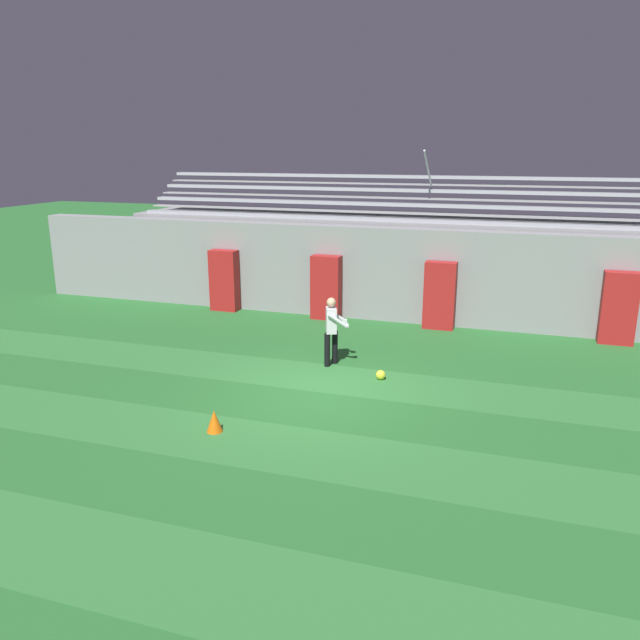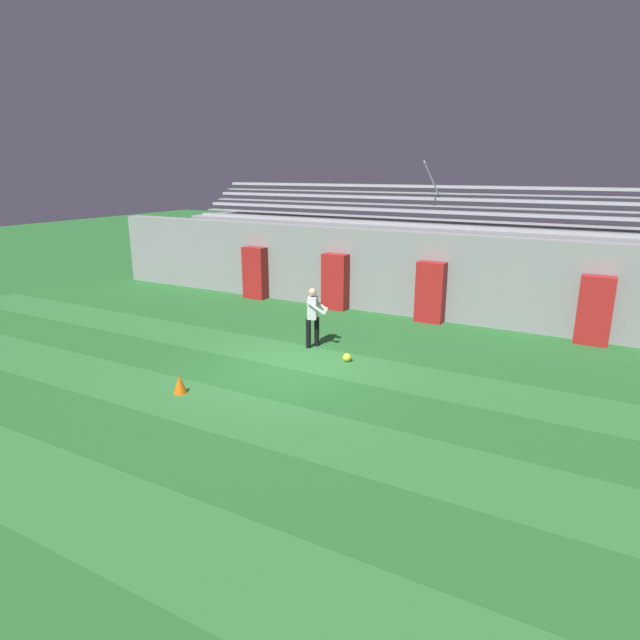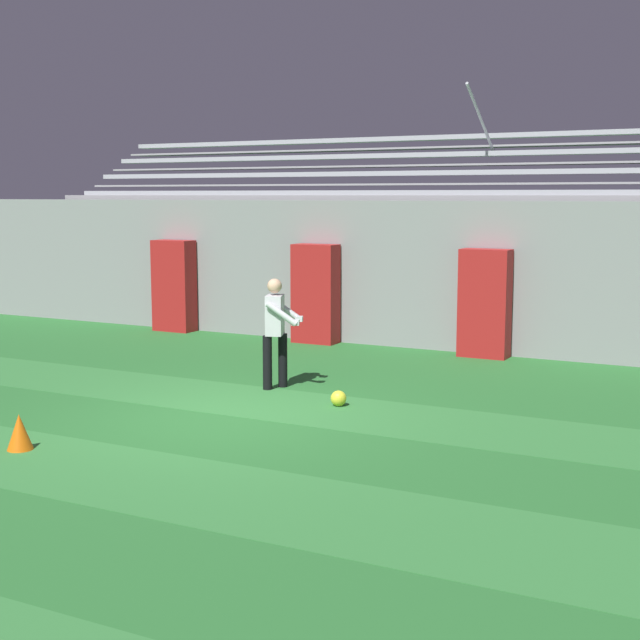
{
  "view_description": "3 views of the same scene",
  "coord_description": "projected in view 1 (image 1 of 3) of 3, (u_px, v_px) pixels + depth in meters",
  "views": [
    {
      "loc": [
        3.84,
        -11.71,
        5.07
      ],
      "look_at": [
        -0.81,
        2.57,
        0.92
      ],
      "focal_mm": 35.0,
      "sensor_mm": 36.0,
      "label": 1
    },
    {
      "loc": [
        6.7,
        -10.3,
        4.76
      ],
      "look_at": [
        0.0,
        1.77,
        0.86
      ],
      "focal_mm": 30.0,
      "sensor_mm": 36.0,
      "label": 2
    },
    {
      "loc": [
        6.32,
        -9.53,
        2.91
      ],
      "look_at": [
        0.13,
        2.55,
        1.0
      ],
      "focal_mm": 50.0,
      "sensor_mm": 36.0,
      "label": 3
    }
  ],
  "objects": [
    {
      "name": "turf_stripe_near",
      "position": [
        168.0,
        571.0,
        7.73
      ],
      "size": [
        28.0,
        1.76,
        0.01
      ],
      "primitive_type": "cube",
      "color": "#337A38",
      "rests_on": "ground"
    },
    {
      "name": "soccer_ball",
      "position": [
        381.0,
        375.0,
        14.11
      ],
      "size": [
        0.22,
        0.22,
        0.22
      ],
      "primitive_type": "sphere",
      "color": "yellow",
      "rests_on": "ground"
    },
    {
      "name": "back_wall",
      "position": [
        386.0,
        274.0,
        18.82
      ],
      "size": [
        24.0,
        0.6,
        2.8
      ],
      "primitive_type": "cube",
      "color": "gray",
      "rests_on": "ground"
    },
    {
      "name": "turf_stripe_mid",
      "position": [
        275.0,
        446.0,
        10.96
      ],
      "size": [
        28.0,
        1.76,
        0.01
      ],
      "primitive_type": "cube",
      "color": "#337A38",
      "rests_on": "ground"
    },
    {
      "name": "bleacher_stand",
      "position": [
        399.0,
        260.0,
        20.62
      ],
      "size": [
        18.0,
        3.35,
        5.03
      ],
      "color": "gray",
      "rests_on": "ground"
    },
    {
      "name": "goalkeeper",
      "position": [
        332.0,
        327.0,
        14.85
      ],
      "size": [
        0.65,
        0.7,
        1.67
      ],
      "color": "black",
      "rests_on": "ground"
    },
    {
      "name": "traffic_cone",
      "position": [
        214.0,
        421.0,
        11.49
      ],
      "size": [
        0.3,
        0.3,
        0.42
      ],
      "primitive_type": "cone",
      "color": "orange",
      "rests_on": "ground"
    },
    {
      "name": "padding_pillar_far_right",
      "position": [
        619.0,
        308.0,
        16.51
      ],
      "size": [
        0.89,
        0.44,
        1.95
      ],
      "primitive_type": "cube",
      "color": "#B21E1E",
      "rests_on": "ground"
    },
    {
      "name": "padding_pillar_far_left",
      "position": [
        224.0,
        280.0,
        19.96
      ],
      "size": [
        0.89,
        0.44,
        1.95
      ],
      "primitive_type": "cube",
      "color": "#B21E1E",
      "rests_on": "ground"
    },
    {
      "name": "ground_plane",
      "position": [
        319.0,
        395.0,
        13.23
      ],
      "size": [
        80.0,
        80.0,
        0.0
      ],
      "primitive_type": "plane",
      "color": "#286B2D"
    },
    {
      "name": "padding_pillar_gate_right",
      "position": [
        440.0,
        296.0,
        17.91
      ],
      "size": [
        0.89,
        0.44,
        1.95
      ],
      "primitive_type": "cube",
      "color": "#B21E1E",
      "rests_on": "ground"
    },
    {
      "name": "padding_pillar_gate_left",
      "position": [
        326.0,
        288.0,
        18.94
      ],
      "size": [
        0.89,
        0.44,
        1.95
      ],
      "primitive_type": "cube",
      "color": "#B21E1E",
      "rests_on": "ground"
    },
    {
      "name": "turf_stripe_far",
      "position": [
        333.0,
        379.0,
        14.18
      ],
      "size": [
        28.0,
        1.76,
        0.01
      ],
      "primitive_type": "cube",
      "color": "#337A38",
      "rests_on": "ground"
    }
  ]
}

